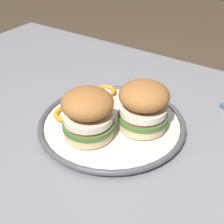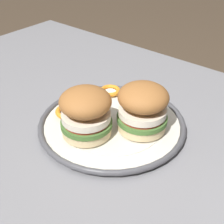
# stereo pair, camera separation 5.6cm
# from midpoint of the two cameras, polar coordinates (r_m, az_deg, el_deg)

# --- Properties ---
(dining_table) EXTENTS (1.20, 0.83, 0.72)m
(dining_table) POSITION_cam_midpoint_polar(r_m,az_deg,el_deg) (0.79, -2.29, -7.32)
(dining_table) COLOR gray
(dining_table) RESTS_ON ground
(dinner_plate) EXTENTS (0.32, 0.32, 0.02)m
(dinner_plate) POSITION_cam_midpoint_polar(r_m,az_deg,el_deg) (0.69, 2.29, -2.16)
(dinner_plate) COLOR silver
(dinner_plate) RESTS_ON dining_table
(sandwich_half_left) EXTENTS (0.14, 0.14, 0.10)m
(sandwich_half_left) POSITION_cam_midpoint_polar(r_m,az_deg,el_deg) (0.65, 7.95, 0.83)
(sandwich_half_left) COLOR beige
(sandwich_half_left) RESTS_ON dinner_plate
(sandwich_half_right) EXTENTS (0.14, 0.14, 0.10)m
(sandwich_half_right) POSITION_cam_midpoint_polar(r_m,az_deg,el_deg) (0.63, -2.16, -0.03)
(sandwich_half_right) COLOR beige
(sandwich_half_right) RESTS_ON dinner_plate
(orange_peel_curled) EXTENTS (0.06, 0.06, 0.01)m
(orange_peel_curled) POSITION_cam_midpoint_polar(r_m,az_deg,el_deg) (0.71, -5.48, 0.07)
(orange_peel_curled) COLOR orange
(orange_peel_curled) RESTS_ON dinner_plate
(orange_peel_strip_long) EXTENTS (0.08, 0.05, 0.01)m
(orange_peel_strip_long) POSITION_cam_midpoint_polar(r_m,az_deg,el_deg) (0.75, 5.92, 1.86)
(orange_peel_strip_long) COLOR orange
(orange_peel_strip_long) RESTS_ON dinner_plate
(orange_peel_strip_short) EXTENTS (0.06, 0.08, 0.01)m
(orange_peel_strip_short) POSITION_cam_midpoint_polar(r_m,az_deg,el_deg) (0.75, -0.30, 2.26)
(orange_peel_strip_short) COLOR orange
(orange_peel_strip_short) RESTS_ON dinner_plate
(orange_peel_small_curl) EXTENTS (0.06, 0.06, 0.01)m
(orange_peel_small_curl) POSITION_cam_midpoint_polar(r_m,az_deg,el_deg) (0.79, 1.70, 3.78)
(orange_peel_small_curl) COLOR orange
(orange_peel_small_curl) RESTS_ON dinner_plate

